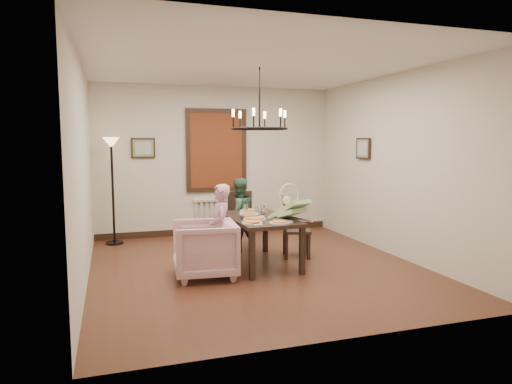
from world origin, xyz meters
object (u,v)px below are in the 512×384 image
dining_table (259,223)px  chair_right (296,227)px  floor_lamp (113,192)px  armchair (205,249)px  baby_bouncer (290,208)px  elderly_woman (220,236)px  drinking_glass (257,211)px  chair_far (242,220)px  seated_man (239,221)px

dining_table → chair_right: bearing=15.9°
dining_table → floor_lamp: (-1.99, 2.02, 0.29)m
chair_right → armchair: size_ratio=1.15×
baby_bouncer → elderly_woman: bearing=150.1°
armchair → drinking_glass: bearing=126.2°
elderly_woman → baby_bouncer: bearing=91.0°
chair_far → elderly_woman: bearing=-111.7°
seated_man → drinking_glass: seated_man is taller
seated_man → floor_lamp: size_ratio=0.55×
chair_far → floor_lamp: (-2.03, 0.95, 0.43)m
seated_man → drinking_glass: size_ratio=7.81×
elderly_woman → seated_man: bearing=162.4°
chair_far → elderly_woman: size_ratio=0.94×
chair_right → armchair: chair_right is taller
drinking_glass → floor_lamp: 2.73m
floor_lamp → chair_far: bearing=-25.1°
chair_right → armchair: 1.66m
seated_man → drinking_glass: 0.74m
armchair → elderly_woman: size_ratio=0.82×
chair_far → baby_bouncer: bearing=-73.8°
chair_far → floor_lamp: floor_lamp is taller
elderly_woman → armchair: bearing=-53.8°
dining_table → seated_man: size_ratio=1.53×
dining_table → drinking_glass: drinking_glass is taller
dining_table → chair_far: chair_far is taller
drinking_glass → floor_lamp: bearing=137.2°
dining_table → chair_right: 0.72m
elderly_woman → seated_man: size_ratio=1.02×
elderly_woman → floor_lamp: size_ratio=0.56×
baby_bouncer → floor_lamp: size_ratio=0.30×
floor_lamp → drinking_glass: bearing=-42.8°
floor_lamp → elderly_woman: bearing=-59.2°
armchair → drinking_glass: (0.89, 0.54, 0.38)m
elderly_woman → seated_man: 1.24m
elderly_woman → baby_bouncer: baby_bouncer is taller
seated_man → chair_right: bearing=125.6°
elderly_woman → baby_bouncer: size_ratio=1.87×
chair_right → seated_man: seated_man is taller
drinking_glass → floor_lamp: size_ratio=0.07×
dining_table → floor_lamp: size_ratio=0.84×
dining_table → seated_man: 0.87m
dining_table → drinking_glass: size_ratio=11.95×
baby_bouncer → drinking_glass: size_ratio=4.25×
chair_far → chair_right: 1.06m
elderly_woman → seated_man: elderly_woman is taller
armchair → floor_lamp: (-1.11, 2.39, 0.53)m
chair_right → elderly_woman: 1.39m
baby_bouncer → armchair: bearing=157.6°
dining_table → chair_far: bearing=85.4°
dining_table → seated_man: seated_man is taller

